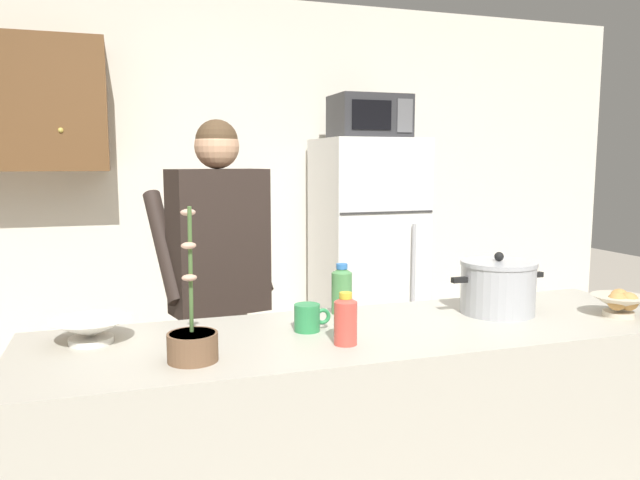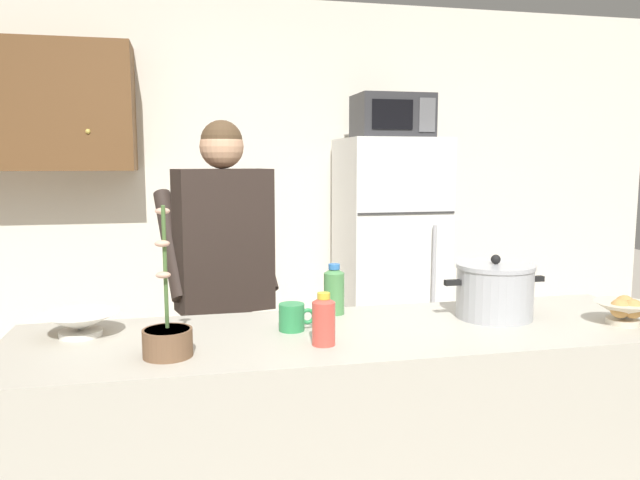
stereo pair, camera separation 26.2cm
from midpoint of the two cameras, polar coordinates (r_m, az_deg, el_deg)
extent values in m
cube|color=silver|center=(4.32, -3.29, 4.63)|extent=(6.00, 0.12, 2.60)
cube|color=brown|center=(4.14, -25.67, 11.28)|extent=(1.47, 0.34, 0.78)
sphere|color=gold|center=(3.88, -19.11, 9.59)|extent=(0.03, 0.03, 0.03)
cube|color=#BCB7A8|center=(2.32, 6.54, -19.45)|extent=(2.35, 0.68, 0.92)
cube|color=white|center=(4.13, 8.28, -2.16)|extent=(0.64, 0.64, 1.66)
cube|color=#333333|center=(3.79, 10.12, 2.49)|extent=(0.63, 0.01, 0.01)
cylinder|color=#B2B2B7|center=(3.90, 12.51, -4.07)|extent=(0.02, 0.02, 0.74)
cube|color=#2D2D30|center=(4.07, 8.64, 11.37)|extent=(0.48, 0.36, 0.28)
cube|color=black|center=(3.87, 8.79, 11.57)|extent=(0.26, 0.01, 0.18)
cube|color=#59595B|center=(3.96, 11.93, 11.40)|extent=(0.11, 0.01, 0.21)
cylinder|color=#726656|center=(3.02, -4.81, -13.96)|extent=(0.11, 0.11, 0.82)
cylinder|color=#726656|center=(2.97, -7.58, -14.37)|extent=(0.11, 0.11, 0.82)
cube|color=#2D231E|center=(2.81, -6.39, -0.03)|extent=(0.46, 0.30, 0.65)
sphere|color=tan|center=(2.78, -6.52, 8.68)|extent=(0.20, 0.20, 0.20)
sphere|color=#4C3823|center=(2.78, -6.53, 9.19)|extent=(0.19, 0.19, 0.19)
cylinder|color=#2D231E|center=(3.00, -3.36, 0.10)|extent=(0.17, 0.39, 0.50)
cylinder|color=#2D231E|center=(2.86, -11.26, -0.40)|extent=(0.17, 0.39, 0.50)
cylinder|color=#ADAFB5|center=(2.43, 19.05, -4.74)|extent=(0.28, 0.28, 0.19)
cylinder|color=#ADAFB5|center=(2.41, 19.15, -2.36)|extent=(0.29, 0.29, 0.02)
sphere|color=black|center=(2.41, 19.18, -1.75)|extent=(0.04, 0.04, 0.04)
cube|color=black|center=(2.33, 15.49, -3.90)|extent=(0.06, 0.02, 0.02)
cube|color=black|center=(2.51, 22.44, -3.40)|extent=(0.06, 0.02, 0.02)
cylinder|color=#2D8C4C|center=(2.13, 0.86, -7.28)|extent=(0.09, 0.09, 0.10)
torus|color=#2D8C4C|center=(2.15, 2.35, -7.19)|extent=(0.06, 0.01, 0.06)
cylinder|color=beige|center=(2.54, 29.20, -6.71)|extent=(0.11, 0.11, 0.02)
cone|color=beige|center=(2.53, 29.26, -5.83)|extent=(0.21, 0.21, 0.06)
sphere|color=tan|center=(2.49, 29.06, -5.66)|extent=(0.07, 0.07, 0.07)
sphere|color=tan|center=(2.57, 29.33, -5.33)|extent=(0.07, 0.07, 0.07)
sphere|color=tan|center=(2.51, 30.00, -5.64)|extent=(0.07, 0.07, 0.07)
cylinder|color=white|center=(2.18, -18.34, -8.33)|extent=(0.14, 0.14, 0.02)
cone|color=white|center=(2.17, -18.38, -7.32)|extent=(0.26, 0.26, 0.06)
cylinder|color=#D84C3F|center=(1.97, 4.19, -7.86)|extent=(0.08, 0.08, 0.14)
cone|color=#D84C3F|center=(1.95, 4.21, -5.56)|extent=(0.08, 0.08, 0.02)
cylinder|color=gold|center=(1.95, 4.22, -5.28)|extent=(0.04, 0.04, 0.02)
cylinder|color=#4C8C4C|center=(2.36, 4.52, -5.05)|extent=(0.08, 0.08, 0.16)
cone|color=#4C8C4C|center=(2.34, 4.55, -2.84)|extent=(0.08, 0.08, 0.02)
cylinder|color=#3372BF|center=(2.34, 4.55, -2.53)|extent=(0.04, 0.04, 0.02)
cylinder|color=brown|center=(1.89, -10.22, -9.51)|extent=(0.15, 0.15, 0.09)
cylinder|color=#38281E|center=(1.88, -10.25, -8.38)|extent=(0.14, 0.14, 0.01)
cylinder|color=#4C7238|center=(1.84, -10.39, -2.61)|extent=(0.01, 0.04, 0.38)
ellipsoid|color=#D8A58C|center=(1.82, -10.54, -3.28)|extent=(0.04, 0.03, 0.02)
ellipsoid|color=#D8A58C|center=(1.81, -10.60, -0.36)|extent=(0.04, 0.03, 0.02)
ellipsoid|color=#D8A58C|center=(1.82, -10.59, 2.66)|extent=(0.04, 0.03, 0.02)
camera|label=1|loc=(0.13, -87.14, 0.37)|focal=34.17mm
camera|label=2|loc=(0.13, 92.86, -0.37)|focal=34.17mm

